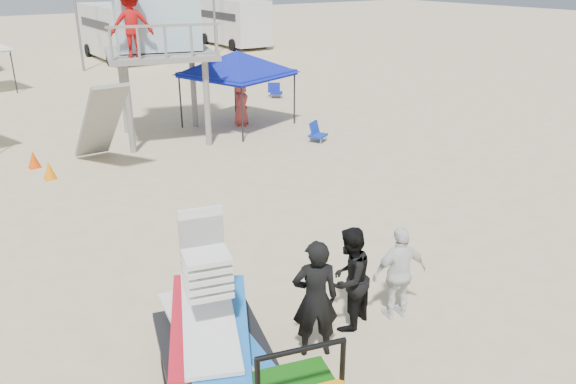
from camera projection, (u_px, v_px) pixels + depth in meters
ground at (368, 333)px, 8.90m from camera, size 140.00×140.00×0.00m
surf_trailer at (212, 324)px, 7.57m from camera, size 1.92×2.79×2.26m
man_left at (315, 299)px, 8.12m from camera, size 0.81×0.71×1.87m
man_mid at (349, 279)px, 8.78m from camera, size 1.02×0.91×1.72m
man_right at (400, 273)px, 9.05m from camera, size 1.01×0.62×1.61m
lifeguard_tower at (152, 18)px, 17.56m from camera, size 4.01×4.01×5.24m
canopy_blue at (237, 55)px, 19.54m from camera, size 3.88×3.88×3.09m
cone_near at (34, 159)px, 16.14m from camera, size 0.34×0.34×0.50m
cone_far at (49, 170)px, 15.26m from camera, size 0.34×0.34×0.50m
beach_chair_b at (316, 132)px, 18.58m from camera, size 0.72×0.80×0.64m
beach_chair_c at (275, 90)px, 24.81m from camera, size 0.73×0.82×0.64m
rv_mid_right at (116, 30)px, 34.39m from camera, size 2.64×7.00×3.25m
rv_far_right at (233, 20)px, 40.22m from camera, size 2.64×6.60×3.25m
distant_beachgoers at (18, 91)px, 22.09m from camera, size 19.58×16.28×1.84m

